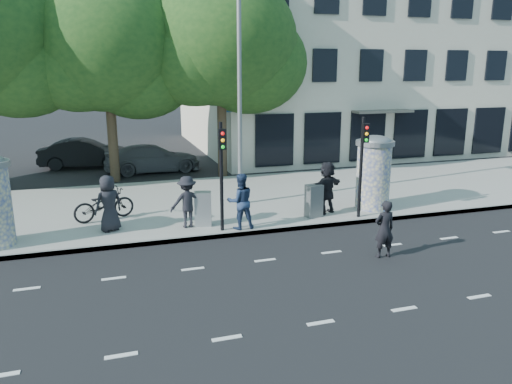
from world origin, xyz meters
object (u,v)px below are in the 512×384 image
object	(u,v)px
ped_d	(187,202)
ped_c	(240,201)
ped_a	(109,203)
ped_f	(327,188)
cabinet_left	(203,209)
car_mid	(85,153)
car_right	(152,158)
man_road	(384,229)
ad_column_right	(374,170)
traffic_pole_near	(222,166)
bicycle	(104,204)
traffic_pole_far	(362,157)
cabinet_right	(314,201)
street_lamp	(240,77)

from	to	relation	value
ped_d	ped_c	bearing A→B (deg)	155.19
ped_a	ped_f	bearing A→B (deg)	152.99
ped_f	cabinet_left	size ratio (longest dim) A/B	1.65
car_mid	car_right	world-z (taller)	car_mid
man_road	ad_column_right	bearing A→B (deg)	-116.35
traffic_pole_near	car_right	bearing A→B (deg)	95.50
bicycle	traffic_pole_far	bearing A→B (deg)	-123.91
ped_f	traffic_pole_far	bearing A→B (deg)	113.95
ped_d	traffic_pole_far	bearing A→B (deg)	170.83
ped_d	cabinet_left	xyz separation A→B (m)	(0.50, 0.01, -0.27)
traffic_pole_far	man_road	size ratio (longest dim) A/B	2.09
ad_column_right	traffic_pole_far	bearing A→B (deg)	-137.79
traffic_pole_far	ad_column_right	bearing A→B (deg)	42.21
ped_a	bicycle	size ratio (longest dim) A/B	0.87
cabinet_right	car_mid	xyz separation A→B (m)	(-7.58, 12.26, 0.04)
traffic_pole_near	cabinet_left	bearing A→B (deg)	123.11
ped_c	traffic_pole_near	bearing A→B (deg)	5.54
traffic_pole_near	man_road	xyz separation A→B (m)	(3.81, -3.14, -1.42)
cabinet_left	cabinet_right	world-z (taller)	cabinet_right
ped_c	car_right	distance (m)	10.61
traffic_pole_near	ped_a	world-z (taller)	traffic_pole_near
traffic_pole_far	ped_f	bearing A→B (deg)	137.27
ad_column_right	ped_c	bearing A→B (deg)	-170.72
traffic_pole_near	ped_c	world-z (taller)	traffic_pole_near
car_mid	car_right	xyz separation A→B (m)	(3.24, -2.25, -0.06)
bicycle	car_right	world-z (taller)	car_right
ped_c	bicycle	xyz separation A→B (m)	(-4.10, 2.26, -0.36)
street_lamp	cabinet_right	bearing A→B (deg)	-50.13
traffic_pole_near	traffic_pole_far	size ratio (longest dim) A/B	1.00
cabinet_right	car_right	distance (m)	10.91
man_road	bicycle	world-z (taller)	man_road
bicycle	car_mid	size ratio (longest dim) A/B	0.45
ped_a	bicycle	xyz separation A→B (m)	(-0.14, 1.24, -0.35)
traffic_pole_far	cabinet_left	xyz separation A→B (m)	(-5.27, 0.72, -1.52)
street_lamp	cabinet_right	size ratio (longest dim) A/B	7.15
ad_column_right	bicycle	xyz separation A→B (m)	(-9.30, 1.41, -0.85)
ped_c	ped_d	world-z (taller)	ped_c
ad_column_right	ped_a	xyz separation A→B (m)	(-9.16, 0.17, -0.50)
cabinet_right	ped_c	bearing A→B (deg)	179.56
car_right	ad_column_right	bearing A→B (deg)	-148.60
traffic_pole_near	ped_a	distance (m)	3.72
ad_column_right	ped_d	world-z (taller)	ad_column_right
ad_column_right	traffic_pole_far	xyz separation A→B (m)	(-1.00, -0.91, 0.69)
ad_column_right	cabinet_left	size ratio (longest dim) A/B	2.38
street_lamp	ped_f	world-z (taller)	street_lamp
ad_column_right	ped_d	distance (m)	6.80
street_lamp	man_road	distance (m)	7.57
ped_f	cabinet_left	world-z (taller)	ped_f
ad_column_right	ped_a	world-z (taller)	ad_column_right
ad_column_right	cabinet_left	bearing A→B (deg)	-178.31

